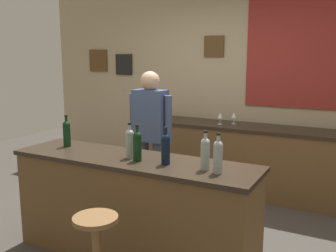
# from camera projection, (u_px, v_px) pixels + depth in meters

# --- Properties ---
(ground_plane) EXTENTS (10.00, 10.00, 0.00)m
(ground_plane) POSITION_uv_depth(u_px,v_px,m) (156.00, 238.00, 3.81)
(ground_plane) COLOR #423D38
(back_wall) EXTENTS (6.00, 0.09, 2.80)m
(back_wall) POSITION_uv_depth(u_px,v_px,m) (229.00, 82.00, 5.30)
(back_wall) COLOR tan
(back_wall) RESTS_ON ground_plane
(bar_counter) EXTENTS (2.22, 0.60, 0.92)m
(bar_counter) POSITION_uv_depth(u_px,v_px,m) (133.00, 208.00, 3.38)
(bar_counter) COLOR brown
(bar_counter) RESTS_ON ground_plane
(side_counter) EXTENTS (2.84, 0.56, 0.90)m
(side_counter) POSITION_uv_depth(u_px,v_px,m) (246.00, 160.00, 4.98)
(side_counter) COLOR brown
(side_counter) RESTS_ON ground_plane
(bartender) EXTENTS (0.52, 0.21, 1.62)m
(bartender) POSITION_uv_depth(u_px,v_px,m) (150.00, 134.00, 4.22)
(bartender) COLOR #384766
(bartender) RESTS_ON ground_plane
(bar_stool) EXTENTS (0.32, 0.32, 0.68)m
(bar_stool) POSITION_uv_depth(u_px,v_px,m) (96.00, 246.00, 2.72)
(bar_stool) COLOR brown
(bar_stool) RESTS_ON ground_plane
(wine_bottle_a) EXTENTS (0.07, 0.07, 0.31)m
(wine_bottle_a) POSITION_uv_depth(u_px,v_px,m) (67.00, 133.00, 3.69)
(wine_bottle_a) COLOR black
(wine_bottle_a) RESTS_ON bar_counter
(wine_bottle_b) EXTENTS (0.07, 0.07, 0.31)m
(wine_bottle_b) POSITION_uv_depth(u_px,v_px,m) (130.00, 142.00, 3.28)
(wine_bottle_b) COLOR #999E99
(wine_bottle_b) RESTS_ON bar_counter
(wine_bottle_c) EXTENTS (0.07, 0.07, 0.31)m
(wine_bottle_c) POSITION_uv_depth(u_px,v_px,m) (137.00, 145.00, 3.19)
(wine_bottle_c) COLOR black
(wine_bottle_c) RESTS_ON bar_counter
(wine_bottle_d) EXTENTS (0.07, 0.07, 0.31)m
(wine_bottle_d) POSITION_uv_depth(u_px,v_px,m) (166.00, 148.00, 3.09)
(wine_bottle_d) COLOR black
(wine_bottle_d) RESTS_ON bar_counter
(wine_bottle_e) EXTENTS (0.07, 0.07, 0.31)m
(wine_bottle_e) POSITION_uv_depth(u_px,v_px,m) (205.00, 153.00, 2.94)
(wine_bottle_e) COLOR #999E99
(wine_bottle_e) RESTS_ON bar_counter
(wine_bottle_f) EXTENTS (0.07, 0.07, 0.31)m
(wine_bottle_f) POSITION_uv_depth(u_px,v_px,m) (218.00, 155.00, 2.85)
(wine_bottle_f) COLOR #999E99
(wine_bottle_f) RESTS_ON bar_counter
(wine_glass_a) EXTENTS (0.07, 0.07, 0.16)m
(wine_glass_a) POSITION_uv_depth(u_px,v_px,m) (220.00, 116.00, 4.98)
(wine_glass_a) COLOR silver
(wine_glass_a) RESTS_ON side_counter
(wine_glass_b) EXTENTS (0.07, 0.07, 0.16)m
(wine_glass_b) POSITION_uv_depth(u_px,v_px,m) (234.00, 115.00, 5.01)
(wine_glass_b) COLOR silver
(wine_glass_b) RESTS_ON side_counter
(coffee_mug) EXTENTS (0.13, 0.08, 0.09)m
(coffee_mug) POSITION_uv_depth(u_px,v_px,m) (157.00, 115.00, 5.46)
(coffee_mug) COLOR #336699
(coffee_mug) RESTS_ON side_counter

